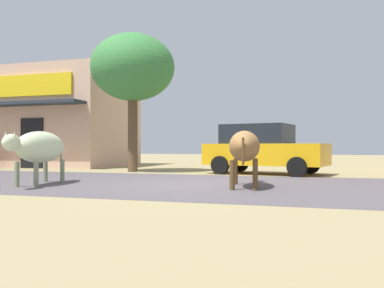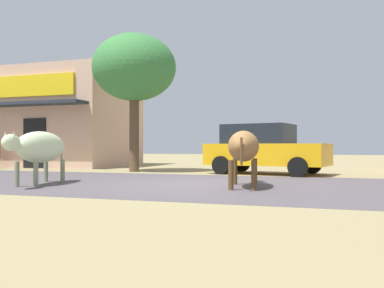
% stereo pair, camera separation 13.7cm
% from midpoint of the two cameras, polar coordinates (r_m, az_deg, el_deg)
% --- Properties ---
extents(ground, '(80.00, 80.00, 0.00)m').
position_cam_midpoint_polar(ground, '(10.17, 1.65, -5.46)').
color(ground, '#9E8D5F').
extents(asphalt_road, '(72.00, 6.55, 0.00)m').
position_cam_midpoint_polar(asphalt_road, '(10.17, 1.65, -5.45)').
color(asphalt_road, '#574F54').
rests_on(asphalt_road, ground).
extents(storefront_left_cafe, '(8.26, 5.73, 4.46)m').
position_cam_midpoint_polar(storefront_left_cafe, '(21.73, -19.12, 3.17)').
color(storefront_left_cafe, '#D5A78D').
rests_on(storefront_left_cafe, ground).
extents(roadside_tree, '(3.02, 3.02, 4.98)m').
position_cam_midpoint_polar(roadside_tree, '(15.63, -7.55, 10.08)').
color(roadside_tree, brown).
rests_on(roadside_tree, ground).
extents(parked_hatchback_car, '(4.14, 2.47, 1.64)m').
position_cam_midpoint_polar(parked_hatchback_car, '(14.15, 10.02, -0.61)').
color(parked_hatchback_car, '#EAA813').
rests_on(parked_hatchback_car, ground).
extents(cow_near_brown, '(1.01, 2.66, 1.27)m').
position_cam_midpoint_polar(cow_near_brown, '(10.67, -19.50, -0.45)').
color(cow_near_brown, beige).
rests_on(cow_near_brown, ground).
extents(cow_far_dark, '(0.98, 2.64, 1.26)m').
position_cam_midpoint_polar(cow_far_dark, '(9.53, 7.41, -0.37)').
color(cow_far_dark, olive).
rests_on(cow_far_dark, ground).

